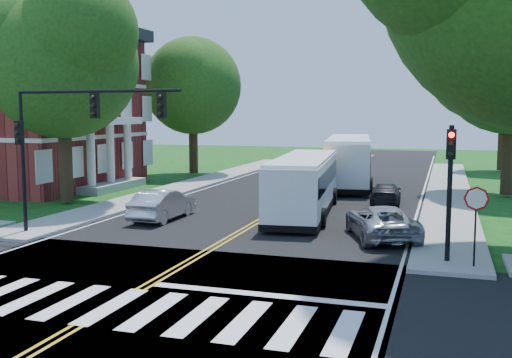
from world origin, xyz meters
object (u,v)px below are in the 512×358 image
at_px(signal_ne, 450,175).
at_px(bus_lead, 304,184).
at_px(suv, 381,222).
at_px(signal_nw, 71,127).
at_px(dark_sedan, 386,193).
at_px(bus_follow, 349,160).
at_px(hatchback, 163,204).

distance_m(signal_ne, bus_lead, 10.66).
bearing_deg(suv, signal_nw, -2.60).
distance_m(suv, dark_sedan, 9.31).
bearing_deg(signal_nw, suv, 17.04).
height_order(bus_lead, suv, bus_lead).
relative_size(bus_lead, bus_follow, 0.87).
bearing_deg(signal_ne, bus_lead, 129.09).
distance_m(signal_ne, suv, 4.89).
bearing_deg(hatchback, bus_lead, -149.49).
bearing_deg(signal_nw, dark_sedan, 49.72).
relative_size(signal_ne, dark_sedan, 1.13).
xyz_separation_m(bus_lead, suv, (4.18, -4.66, -0.83)).
distance_m(signal_ne, bus_follow, 21.51).
bearing_deg(bus_follow, signal_ne, 99.72).
relative_size(bus_follow, suv, 2.70).
bearing_deg(hatchback, signal_nw, 72.76).
distance_m(bus_lead, dark_sedan, 5.86).
distance_m(signal_nw, signal_ne, 14.13).
relative_size(bus_lead, suv, 2.34).
bearing_deg(dark_sedan, suv, 91.10).
bearing_deg(suv, dark_sedan, -105.25).
bearing_deg(suv, signal_ne, 105.33).
bearing_deg(bus_follow, hatchback, 61.04).
xyz_separation_m(hatchback, suv, (10.08, -1.21, -0.05)).
relative_size(hatchback, suv, 0.90).
xyz_separation_m(signal_ne, hatchback, (-12.56, 4.75, -2.25)).
distance_m(bus_lead, suv, 6.31).
relative_size(signal_nw, signal_ne, 1.62).
bearing_deg(hatchback, bus_follow, -111.07).
xyz_separation_m(signal_ne, bus_follow, (-6.42, 20.50, -1.23)).
relative_size(bus_follow, hatchback, 3.00).
height_order(signal_nw, suv, signal_nw).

